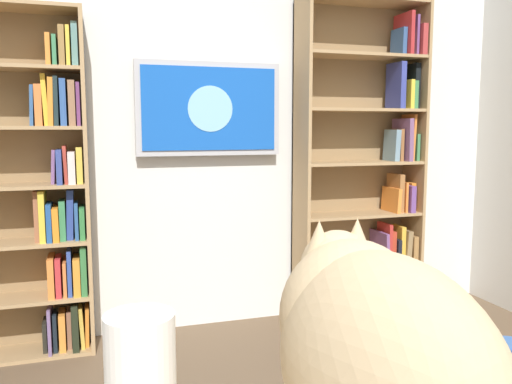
{
  "coord_description": "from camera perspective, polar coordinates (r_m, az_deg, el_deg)",
  "views": [
    {
      "loc": [
        0.67,
        1.17,
        1.33
      ],
      "look_at": [
        -0.02,
        -1.0,
        1.05
      ],
      "focal_mm": 36.63,
      "sensor_mm": 36.0,
      "label": 1
    }
  ],
  "objects": [
    {
      "name": "wall_back",
      "position": [
        3.47,
        -6.42,
        7.34
      ],
      "size": [
        4.52,
        0.06,
        2.7
      ],
      "primitive_type": "cube",
      "color": "silver",
      "rests_on": "ground"
    },
    {
      "name": "bookshelf_left",
      "position": [
        3.75,
        12.57,
        2.52
      ],
      "size": [
        0.89,
        0.28,
        2.18
      ],
      "color": "tan",
      "rests_on": "ground"
    },
    {
      "name": "bookshelf_right",
      "position": [
        3.27,
        -23.09,
        -0.07
      ],
      "size": [
        0.81,
        0.28,
        2.0
      ],
      "color": "tan",
      "rests_on": "ground"
    },
    {
      "name": "wall_mounted_tv",
      "position": [
        3.4,
        -5.14,
        9.02
      ],
      "size": [
        0.93,
        0.07,
        0.59
      ],
      "color": "#B7B7BC"
    },
    {
      "name": "cat",
      "position": [
        0.89,
        12.73,
        -16.65
      ],
      "size": [
        0.3,
        0.61,
        0.39
      ],
      "color": "#D1B284",
      "rests_on": "desk"
    },
    {
      "name": "coffee_mug",
      "position": [
        1.31,
        25.97,
        -16.55
      ],
      "size": [
        0.08,
        0.08,
        0.1
      ],
      "primitive_type": "cylinder",
      "color": "#335999",
      "rests_on": "desk"
    }
  ]
}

